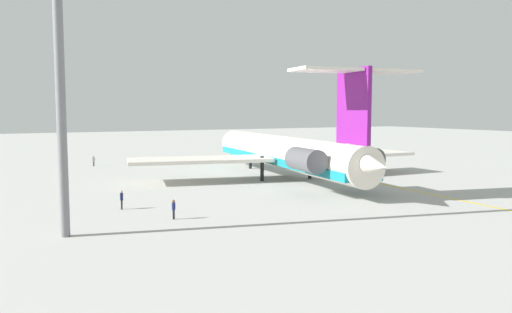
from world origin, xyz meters
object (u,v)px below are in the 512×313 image
ground_crew_portside (174,207)px  safety_cone_wingtip (326,157)px  ground_crew_starboard (94,160)px  light_mast (59,43)px  ground_crew_near_nose (329,154)px  ground_crew_near_tail (122,197)px  main_jetliner (286,152)px  safety_cone_nose (339,157)px

ground_crew_portside → safety_cone_wingtip: ground_crew_portside is taller
ground_crew_starboard → light_mast: light_mast is taller
light_mast → ground_crew_starboard: bearing=-12.3°
ground_crew_near_nose → ground_crew_near_tail: bearing=5.8°
main_jetliner → ground_crew_near_nose: size_ratio=27.85×
ground_crew_near_nose → ground_crew_near_tail: size_ratio=0.92×
ground_crew_portside → safety_cone_wingtip: (38.86, -43.34, -0.79)m
ground_crew_near_nose → ground_crew_portside: size_ratio=0.98×
safety_cone_wingtip → main_jetliner: bearing=135.0°
ground_crew_near_nose → ground_crew_starboard: bearing=-40.1°
ground_crew_near_nose → safety_cone_wingtip: 3.14m
safety_cone_wingtip → light_mast: light_mast is taller
ground_crew_portside → safety_cone_wingtip: bearing=18.3°
main_jetliner → light_mast: size_ratio=1.81×
ground_crew_near_nose → safety_cone_wingtip: ground_crew_near_nose is taller
ground_crew_near_tail → safety_cone_nose: bearing=65.6°
light_mast → safety_cone_wingtip: bearing=-52.0°
ground_crew_near_tail → safety_cone_wingtip: size_ratio=3.27×
ground_crew_portside → safety_cone_nose: ground_crew_portside is taller
safety_cone_nose → light_mast: (-38.97, 54.04, 13.70)m
ground_crew_portside → safety_cone_nose: bearing=15.8°
ground_crew_starboard → safety_cone_wingtip: (-6.20, -42.02, -0.78)m
ground_crew_near_tail → ground_crew_near_nose: bearing=66.6°
main_jetliner → ground_crew_portside: (-16.58, 21.08, -2.60)m
ground_crew_near_nose → safety_cone_wingtip: bearing=-143.9°
ground_crew_near_nose → safety_cone_wingtip: size_ratio=3.01×
safety_cone_wingtip → ground_crew_portside: bearing=131.9°
ground_crew_near_tail → ground_crew_starboard: 38.87m
ground_crew_near_tail → ground_crew_starboard: bearing=116.8°
main_jetliner → ground_crew_starboard: size_ratio=27.65×
safety_cone_nose → safety_cone_wingtip: same height
safety_cone_nose → light_mast: size_ratio=0.02×
ground_crew_near_nose → ground_crew_starboard: ground_crew_starboard is taller
ground_crew_portside → light_mast: (-1.92, 8.90, 12.91)m
ground_crew_near_nose → ground_crew_starboard: size_ratio=0.99×
main_jetliner → safety_cone_nose: 31.76m
ground_crew_near_tail → ground_crew_starboard: (38.64, -4.23, -0.08)m
ground_crew_near_tail → light_mast: light_mast is taller
safety_cone_nose → safety_cone_wingtip: (1.82, 1.79, 0.00)m
safety_cone_nose → ground_crew_near_tail: bearing=122.5°
ground_crew_near_nose → safety_cone_nose: (0.91, -3.13, -0.77)m
ground_crew_near_tail → main_jetliner: bearing=56.0°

